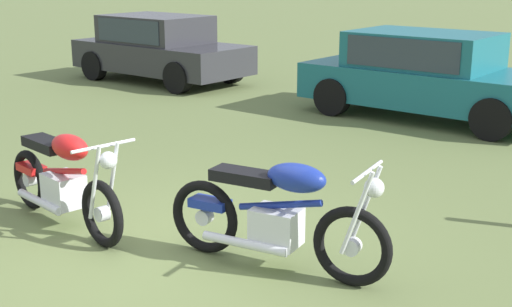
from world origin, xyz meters
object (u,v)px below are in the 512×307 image
object	(u,v)px
motorcycle_red	(63,180)
car_teal	(427,71)
car_charcoal	(159,45)
motorcycle_blue	(277,215)

from	to	relation	value
motorcycle_red	car_teal	distance (m)	6.89
car_teal	motorcycle_red	bearing A→B (deg)	-94.61
car_teal	car_charcoal	bearing A→B (deg)	-178.08
motorcycle_red	motorcycle_blue	world-z (taller)	same
motorcycle_blue	car_charcoal	bearing A→B (deg)	131.99
motorcycle_blue	car_teal	distance (m)	6.56
car_charcoal	car_teal	bearing A→B (deg)	2.26
motorcycle_red	motorcycle_blue	size ratio (longest dim) A/B	0.97
car_charcoal	car_teal	size ratio (longest dim) A/B	0.97
motorcycle_blue	car_charcoal	size ratio (longest dim) A/B	0.50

